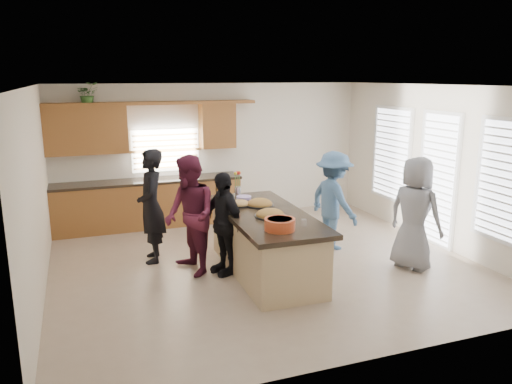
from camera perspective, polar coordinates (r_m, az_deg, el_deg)
name	(u,v)px	position (r m, az deg, el deg)	size (l,w,h in m)	color
floor	(264,263)	(8.10, 0.88, -8.16)	(6.50, 6.50, 0.00)	tan
room_shell	(264,146)	(7.62, 0.93, 5.28)	(6.52, 6.02, 2.81)	silver
back_cabinetry	(145,181)	(10.07, -12.55, 1.18)	(4.08, 0.66, 2.46)	olive
right_wall_glazing	(440,170)	(9.24, 20.25, 2.34)	(0.06, 4.00, 2.25)	white
island	(265,244)	(7.61, 1.08, -5.97)	(1.21, 2.72, 0.95)	tan
platter_front	(270,215)	(7.22, 1.63, -2.66)	(0.46, 0.46, 0.19)	black
platter_mid	(260,204)	(7.83, 0.43, -1.40)	(0.44, 0.44, 0.18)	black
platter_back	(240,204)	(7.84, -1.81, -1.40)	(0.33, 0.33, 0.13)	black
salad_bowl	(280,224)	(6.60, 2.74, -3.64)	(0.41, 0.41, 0.16)	#C84A24
clear_cup	(304,223)	(6.83, 5.51, -3.50)	(0.08, 0.08, 0.09)	white
plate_stack	(244,197)	(8.28, -1.40, -0.63)	(0.25, 0.25, 0.04)	#B698DE
flower_vase	(237,182)	(8.54, -2.14, 1.11)	(0.14, 0.14, 0.41)	silver
potted_plant	(88,94)	(9.89, -18.69, 10.56)	(0.39, 0.33, 0.43)	#3A6B2B
woman_left_back	(151,206)	(8.13, -11.89, -1.58)	(0.67, 0.44, 1.83)	black
woman_left_mid	(190,216)	(7.51, -7.55, -2.70)	(0.88, 0.69, 1.82)	#5A1B31
woman_left_front	(224,223)	(7.51, -3.73, -3.60)	(0.92, 0.38, 1.57)	black
woman_right_back	(334,201)	(8.67, 8.85, -0.98)	(1.10, 0.63, 1.70)	#3B5C82
woman_right_front	(415,213)	(8.04, 17.72, -2.34)	(0.86, 0.56, 1.76)	slate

